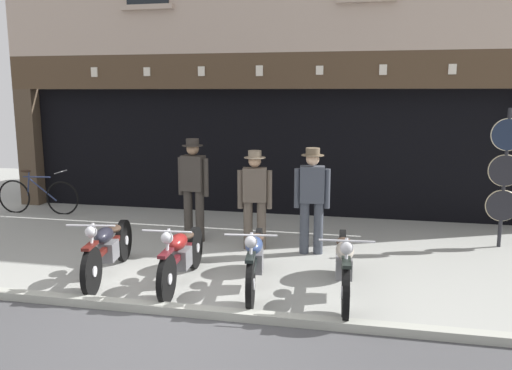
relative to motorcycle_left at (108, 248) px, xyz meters
name	(u,v)px	position (x,y,z in m)	size (l,w,h in m)	color
ground	(136,362)	(1.33, -2.04, -0.46)	(23.14, 22.00, 0.18)	#999A94
shop_facade	(277,124)	(1.33, 5.92, 1.36)	(11.44, 4.42, 6.72)	black
motorcycle_left	(108,248)	(0.00, 0.00, 0.00)	(0.63, 2.02, 0.91)	black
motorcycle_center_left	(181,255)	(1.09, -0.07, -0.01)	(0.62, 1.92, 0.90)	black
motorcycle_center	(255,258)	(2.08, -0.02, 0.00)	(0.62, 1.99, 0.90)	black
motorcycle_center_right	(344,264)	(3.23, -0.05, 0.01)	(0.62, 2.11, 0.93)	black
salesman_left	(193,184)	(0.58, 1.96, 0.57)	(0.56, 0.35, 1.77)	#38332D
shopkeeper_center	(255,195)	(1.71, 1.72, 0.48)	(0.55, 0.35, 1.62)	brown
salesman_right	(312,195)	(2.64, 1.66, 0.52)	(0.56, 0.35, 1.69)	#3D424C
tyre_sign_pole	(505,172)	(5.66, 2.66, 0.85)	(0.53, 0.06, 2.29)	#232328
advert_board_near	(194,128)	(-0.19, 4.34, 1.37)	(0.69, 0.03, 0.97)	silver
advert_board_far	(143,130)	(-1.37, 4.34, 1.29)	(0.76, 0.03, 1.04)	beige
leaning_bicycle	(38,196)	(-3.31, 3.24, -0.04)	(1.82, 0.50, 0.95)	black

